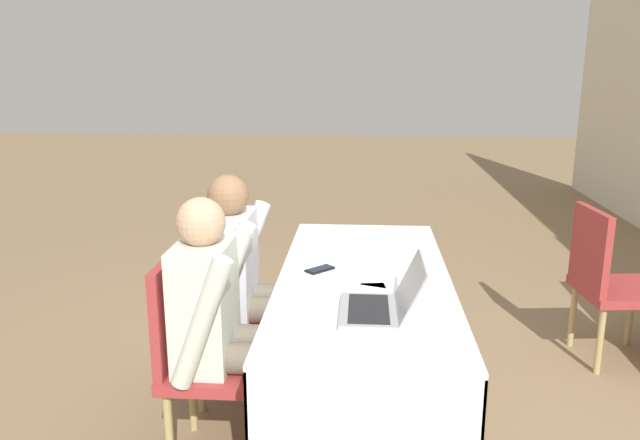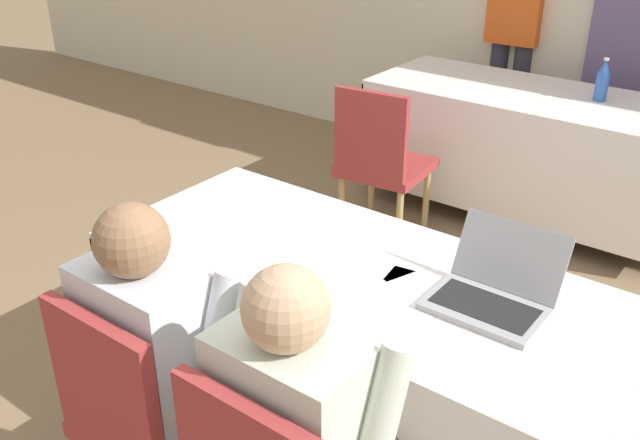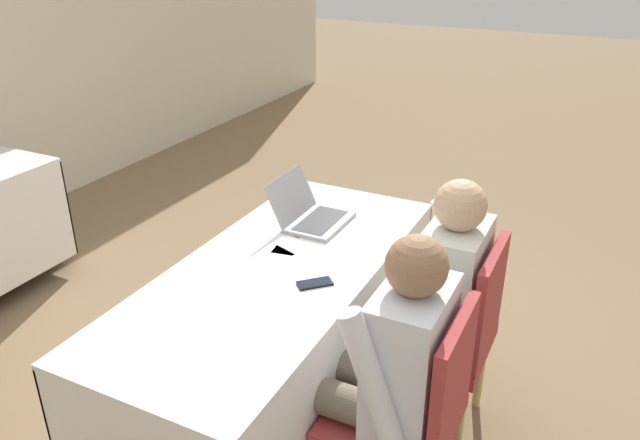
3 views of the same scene
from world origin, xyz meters
TOP-DOWN VIEW (x-y plane):
  - ground_plane at (0.00, 0.00)m, footprint 24.00×24.00m
  - conference_table_near at (0.00, 0.00)m, footprint 1.76×0.75m
  - laptop at (0.43, 0.06)m, footprint 0.33×0.31m
  - cell_phone at (-0.05, -0.20)m, footprint 0.14×0.14m
  - paper_beside_laptop at (0.39, 0.16)m, footprint 0.26×0.33m
  - paper_centre_table at (0.22, -0.05)m, footprint 0.25×0.32m
  - paper_left_edge at (0.08, 0.16)m, footprint 0.30×0.35m
  - chair_near_left at (-0.26, -0.68)m, footprint 0.44×0.44m
  - chair_near_right at (0.26, -0.68)m, footprint 0.44×0.44m
  - person_checkered_shirt at (-0.26, -0.58)m, footprint 0.50×0.52m
  - person_white_shirt at (0.26, -0.58)m, footprint 0.50×0.52m

SIDE VIEW (x-z plane):
  - ground_plane at x=0.00m, z-range 0.00..0.00m
  - chair_near_left at x=-0.26m, z-range 0.04..0.93m
  - chair_near_right at x=0.26m, z-range 0.04..0.93m
  - conference_table_near at x=0.00m, z-range 0.19..0.94m
  - person_checkered_shirt at x=-0.26m, z-range 0.07..1.23m
  - person_white_shirt at x=0.26m, z-range 0.07..1.23m
  - paper_beside_laptop at x=0.39m, z-range 0.75..0.75m
  - paper_centre_table at x=0.22m, z-range 0.75..0.75m
  - paper_left_edge at x=0.08m, z-range 0.75..0.75m
  - cell_phone at x=-0.05m, z-range 0.75..0.76m
  - laptop at x=0.43m, z-range 0.69..0.90m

